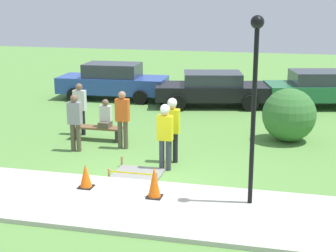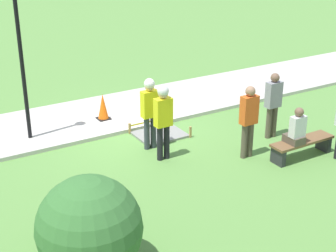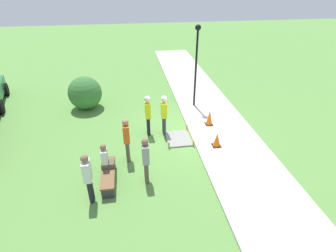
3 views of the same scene
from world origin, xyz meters
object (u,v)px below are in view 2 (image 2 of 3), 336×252
object	(u,v)px
traffic_cone_far_patch	(103,107)
bystander_in_orange_shirt	(249,118)
bystander_in_white_shirt	(273,102)
lamppost_near	(19,35)
person_seated_on_bench	(296,129)
park_bench	(302,145)
traffic_cone_near_patch	(161,100)
worker_supervisor	(163,116)
worker_assistant	(150,107)

from	to	relation	value
traffic_cone_far_patch	bystander_in_orange_shirt	world-z (taller)	bystander_in_orange_shirt
bystander_in_white_shirt	lamppost_near	bearing A→B (deg)	-28.72
bystander_in_white_shirt	person_seated_on_bench	bearing A→B (deg)	70.97
bystander_in_orange_shirt	bystander_in_white_shirt	xyz separation A→B (m)	(-1.27, -0.59, -0.03)
park_bench	lamppost_near	size ratio (longest dim) A/B	0.41
bystander_in_orange_shirt	bystander_in_white_shirt	bearing A→B (deg)	-155.20
traffic_cone_near_patch	traffic_cone_far_patch	world-z (taller)	traffic_cone_far_patch
traffic_cone_far_patch	park_bench	distance (m)	5.40
traffic_cone_near_patch	worker_supervisor	world-z (taller)	worker_supervisor
person_seated_on_bench	worker_assistant	xyz separation A→B (m)	(2.53, -2.34, 0.28)
lamppost_near	traffic_cone_near_patch	bearing A→B (deg)	179.88
traffic_cone_near_patch	worker_supervisor	xyz separation A→B (m)	(1.48, 2.61, 0.71)
park_bench	traffic_cone_near_patch	bearing A→B (deg)	-71.98
person_seated_on_bench	lamppost_near	distance (m)	6.81
traffic_cone_far_patch	bystander_in_white_shirt	size ratio (longest dim) A/B	0.42
worker_supervisor	bystander_in_orange_shirt	world-z (taller)	worker_supervisor
bystander_in_white_shirt	traffic_cone_near_patch	bearing A→B (deg)	-62.44
bystander_in_white_shirt	park_bench	bearing A→B (deg)	82.50
worker_supervisor	worker_assistant	size ratio (longest dim) A/B	1.02
worker_assistant	worker_supervisor	bearing A→B (deg)	87.41
bystander_in_white_shirt	lamppost_near	world-z (taller)	lamppost_near
traffic_cone_near_patch	person_seated_on_bench	distance (m)	4.42
worker_supervisor	lamppost_near	distance (m)	3.89
traffic_cone_near_patch	park_bench	distance (m)	4.43
worker_assistant	lamppost_near	xyz separation A→B (m)	(2.40, -1.93, 1.66)
traffic_cone_far_patch	lamppost_near	size ratio (longest dim) A/B	0.18
worker_supervisor	lamppost_near	bearing A→B (deg)	-47.82
person_seated_on_bench	worker_supervisor	bearing A→B (deg)	-32.81
worker_assistant	person_seated_on_bench	bearing A→B (deg)	137.31
person_seated_on_bench	lamppost_near	bearing A→B (deg)	-40.87
park_bench	worker_assistant	world-z (taller)	worker_assistant
worker_assistant	lamppost_near	bearing A→B (deg)	-38.83
worker_supervisor	bystander_in_white_shirt	distance (m)	3.04
worker_supervisor	bystander_in_orange_shirt	xyz separation A→B (m)	(-1.75, 0.92, -0.09)
bystander_in_orange_shirt	traffic_cone_near_patch	bearing A→B (deg)	-85.70
park_bench	worker_supervisor	bearing A→B (deg)	-29.34
person_seated_on_bench	traffic_cone_near_patch	bearing A→B (deg)	-75.74
bystander_in_orange_shirt	traffic_cone_far_patch	bearing A→B (deg)	-61.86
worker_supervisor	park_bench	bearing A→B (deg)	150.66
traffic_cone_far_patch	park_bench	bearing A→B (deg)	125.10
traffic_cone_near_patch	worker_supervisor	bearing A→B (deg)	60.44
bystander_in_orange_shirt	bystander_in_white_shirt	world-z (taller)	bystander_in_orange_shirt
worker_assistant	lamppost_near	world-z (taller)	lamppost_near
park_bench	bystander_in_white_shirt	distance (m)	1.44
traffic_cone_near_patch	lamppost_near	distance (m)	4.51
traffic_cone_near_patch	bystander_in_orange_shirt	world-z (taller)	bystander_in_orange_shirt
traffic_cone_near_patch	park_bench	bearing A→B (deg)	108.02
worker_supervisor	lamppost_near	xyz separation A→B (m)	(2.37, -2.62, 1.64)
worker_assistant	bystander_in_orange_shirt	world-z (taller)	worker_assistant
bystander_in_orange_shirt	lamppost_near	size ratio (longest dim) A/B	0.44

